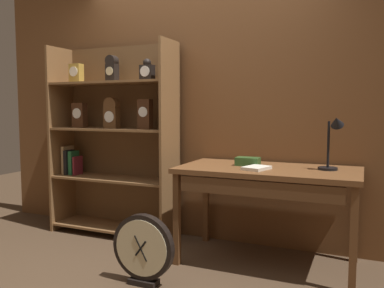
# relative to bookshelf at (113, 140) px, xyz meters

# --- Properties ---
(ground_plane) EXTENTS (10.00, 10.00, 0.00)m
(ground_plane) POSITION_rel_bookshelf_xyz_m (0.88, -1.02, -0.96)
(ground_plane) COLOR #4C3826
(back_wood_panel) EXTENTS (4.80, 0.05, 2.60)m
(back_wood_panel) POSITION_rel_bookshelf_xyz_m (0.88, 0.25, 0.34)
(back_wood_panel) COLOR brown
(back_wood_panel) RESTS_ON ground
(bookshelf) EXTENTS (1.32, 0.40, 1.92)m
(bookshelf) POSITION_rel_bookshelf_xyz_m (0.00, 0.00, 0.00)
(bookshelf) COLOR brown
(bookshelf) RESTS_ON ground
(workbench) EXTENTS (1.44, 0.75, 0.80)m
(workbench) POSITION_rel_bookshelf_xyz_m (1.63, -0.21, -0.24)
(workbench) COLOR brown
(workbench) RESTS_ON ground
(desk_lamp) EXTENTS (0.19, 0.19, 0.44)m
(desk_lamp) POSITION_rel_bookshelf_xyz_m (2.12, -0.13, 0.07)
(desk_lamp) COLOR black
(desk_lamp) RESTS_ON workbench
(toolbox_small) EXTENTS (0.20, 0.12, 0.07)m
(toolbox_small) POSITION_rel_bookshelf_xyz_m (1.45, -0.13, -0.13)
(toolbox_small) COLOR #2D5123
(toolbox_small) RESTS_ON workbench
(open_repair_manual) EXTENTS (0.21, 0.26, 0.02)m
(open_repair_manual) POSITION_rel_bookshelf_xyz_m (1.57, -0.32, -0.15)
(open_repair_manual) COLOR silver
(open_repair_manual) RESTS_ON workbench
(round_clock_large) EXTENTS (0.48, 0.11, 0.52)m
(round_clock_large) POSITION_rel_bookshelf_xyz_m (0.90, -0.95, -0.70)
(round_clock_large) COLOR black
(round_clock_large) RESTS_ON ground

